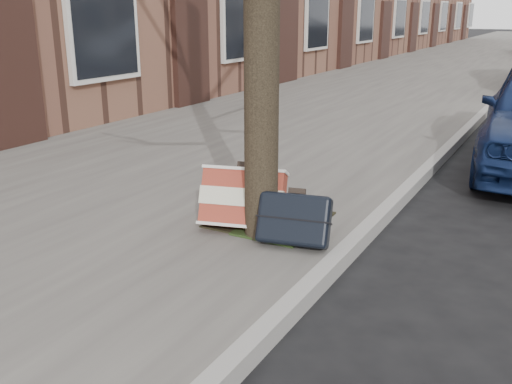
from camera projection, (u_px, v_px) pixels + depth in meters
The scene contains 5 objects.
ground at pixel (509, 382), 2.89m from camera, with size 120.00×120.00×0.00m, color black.
near_sidewalk at pixel (433, 71), 17.08m from camera, with size 5.00×70.00×0.12m, color slate.
dirt_patch at pixel (270, 219), 4.77m from camera, with size 0.85×0.85×0.01m, color black.
suitcase_red at pixel (243, 199), 4.51m from camera, with size 0.65×0.18×0.47m, color maroon.
suitcase_navy at pixel (294, 219), 4.21m from camera, with size 0.54×0.17×0.38m, color black.
Camera 1 is at (0.06, -2.77, 1.80)m, focal length 40.00 mm.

